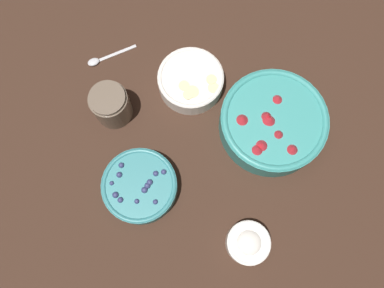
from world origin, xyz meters
The scene contains 7 objects.
ground_plane centered at (0.00, 0.00, 0.00)m, with size 4.00×4.00×0.00m, color #382319.
bowl_strawberries centered at (0.17, 0.10, 0.04)m, with size 0.26×0.26×0.09m.
bowl_blueberries centered at (-0.02, -0.20, 0.03)m, with size 0.18×0.18×0.06m.
bowl_bananas centered at (-0.06, 0.09, 0.03)m, with size 0.17×0.17×0.05m.
bowl_cream centered at (0.26, -0.17, 0.03)m, with size 0.10×0.10×0.06m.
jar_chocolate centered at (-0.19, -0.08, 0.05)m, with size 0.09×0.09×0.10m.
spoon centered at (-0.30, 0.03, 0.00)m, with size 0.09×0.12×0.01m.
Camera 1 is at (0.16, -0.25, 0.91)m, focal length 35.00 mm.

